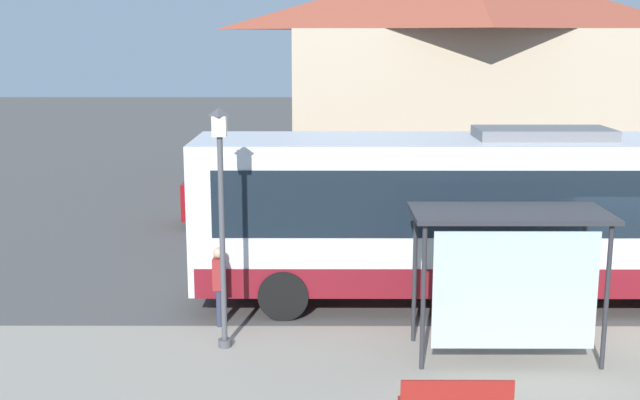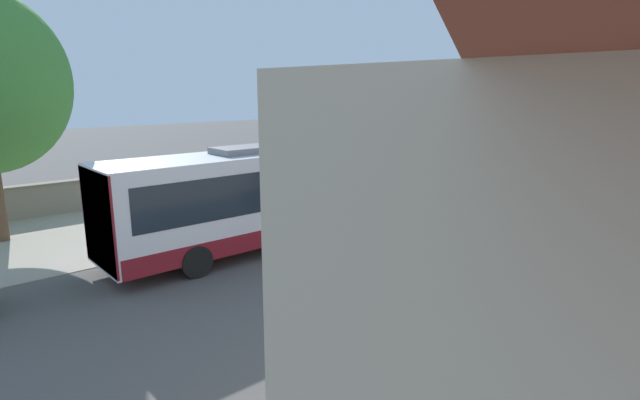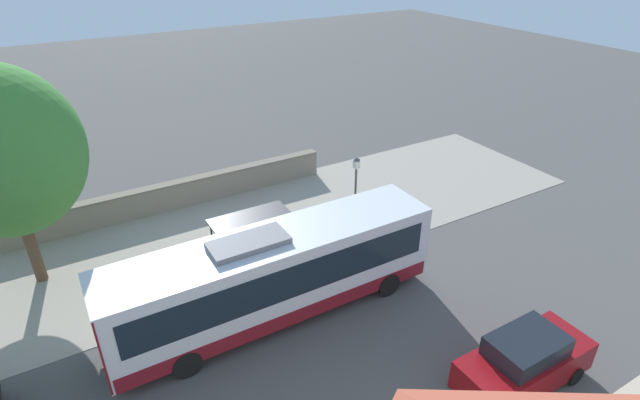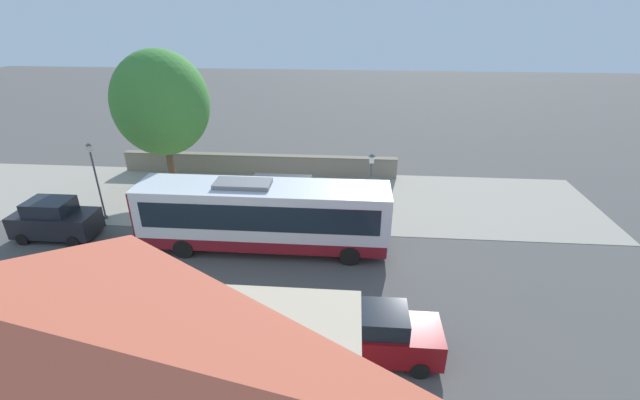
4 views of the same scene
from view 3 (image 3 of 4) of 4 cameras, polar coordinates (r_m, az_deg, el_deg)
ground_plane at (r=20.35m, az=-13.44°, el=-12.16°), size 120.00×120.00×0.00m
sidewalk_plaza at (r=23.90m, az=-16.87°, el=-5.81°), size 9.00×44.00×0.02m
stone_wall at (r=27.00m, az=-19.37°, el=-0.22°), size 0.60×20.00×1.47m
bus at (r=18.55m, az=-5.20°, el=-8.39°), size 2.70×12.46×3.68m
bus_shelter at (r=21.01m, az=-8.01°, el=-2.94°), size 1.57×3.33×2.60m
pedestrian at (r=22.62m, az=5.96°, el=-3.95°), size 0.34×0.22×1.57m
bench at (r=24.47m, az=-7.45°, el=-2.53°), size 0.40×1.57×0.88m
street_lamp_far at (r=22.46m, az=4.06°, el=0.75°), size 0.28×0.28×4.33m
shade_tree at (r=21.80m, az=-32.69°, el=4.62°), size 5.92×5.92×9.09m
parked_car_far_lane at (r=17.82m, az=22.31°, el=-16.69°), size 1.97×4.61×2.01m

